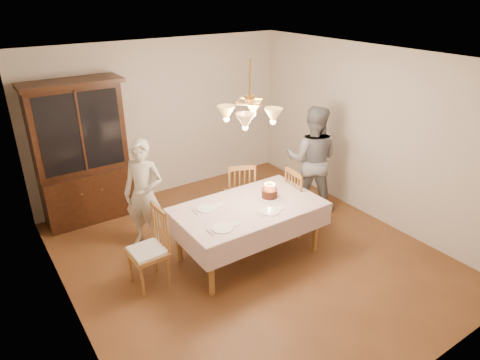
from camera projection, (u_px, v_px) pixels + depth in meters
ground at (248, 255)px, 5.83m from camera, size 5.00×5.00×0.00m
room_shell at (249, 146)px, 5.17m from camera, size 5.00×5.00×5.00m
dining_table at (249, 211)px, 5.55m from camera, size 1.90×1.10×0.76m
china_hutch at (82, 156)px, 6.36m from camera, size 1.38×0.54×2.16m
chair_far_side at (240, 195)px, 6.49m from camera, size 0.57×0.56×1.00m
chair_left_end at (148, 252)px, 5.09m from camera, size 0.43×0.45×1.00m
chair_right_end at (302, 203)px, 6.25m from camera, size 0.47×0.49×1.00m
elderly_woman at (144, 194)px, 5.78m from camera, size 0.66×0.67×1.55m
adult_in_grey at (312, 160)px, 6.70m from camera, size 1.05×1.05×1.72m
birthday_cake at (269, 194)px, 5.70m from camera, size 0.30×0.30×0.21m
place_setting_near_left at (223, 228)px, 5.01m from camera, size 0.40×0.25×0.02m
place_setting_near_right at (271, 211)px, 5.37m from camera, size 0.38×0.24×0.02m
place_setting_far_left at (208, 208)px, 5.45m from camera, size 0.40×0.26×0.02m
chandelier at (250, 114)px, 5.01m from camera, size 0.62×0.62×0.73m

